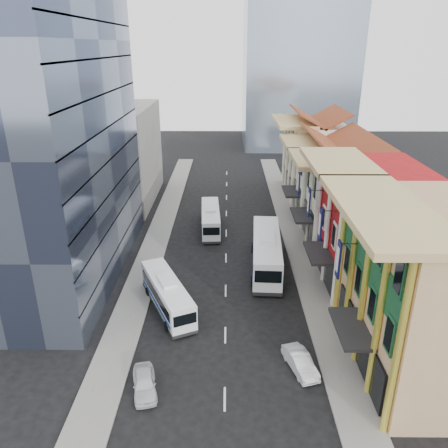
{
  "coord_description": "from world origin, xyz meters",
  "views": [
    {
      "loc": [
        0.14,
        -21.67,
        22.06
      ],
      "look_at": [
        -0.19,
        18.43,
        5.58
      ],
      "focal_mm": 35.0,
      "sensor_mm": 36.0,
      "label": 1
    }
  ],
  "objects_px": {
    "bus_right": "(266,251)",
    "sedan_right": "(300,362)",
    "bus_left_near": "(167,294)",
    "sedan_left": "(144,383)",
    "office_tower": "(43,127)",
    "bus_left_far": "(211,218)",
    "shophouse_tan": "(424,292)"
  },
  "relations": [
    {
      "from": "bus_left_near",
      "to": "sedan_right",
      "type": "distance_m",
      "value": 13.33
    },
    {
      "from": "office_tower",
      "to": "bus_right",
      "type": "distance_m",
      "value": 24.95
    },
    {
      "from": "office_tower",
      "to": "bus_right",
      "type": "xyz_separation_m",
      "value": [
        21.27,
        0.7,
        -13.02
      ]
    },
    {
      "from": "office_tower",
      "to": "bus_right",
      "type": "relative_size",
      "value": 2.43
    },
    {
      "from": "bus_left_near",
      "to": "bus_left_far",
      "type": "relative_size",
      "value": 0.99
    },
    {
      "from": "bus_left_near",
      "to": "bus_left_far",
      "type": "xyz_separation_m",
      "value": [
        3.2,
        18.25,
        0.02
      ]
    },
    {
      "from": "sedan_right",
      "to": "bus_right",
      "type": "bearing_deg",
      "value": 77.36
    },
    {
      "from": "bus_left_far",
      "to": "sedan_left",
      "type": "xyz_separation_m",
      "value": [
        -3.5,
        -28.37,
        -0.91
      ]
    },
    {
      "from": "sedan_left",
      "to": "bus_left_near",
      "type": "bearing_deg",
      "value": 74.91
    },
    {
      "from": "bus_left_far",
      "to": "sedan_left",
      "type": "bearing_deg",
      "value": -100.21
    },
    {
      "from": "office_tower",
      "to": "shophouse_tan",
      "type": "bearing_deg",
      "value": -24.3
    },
    {
      "from": "shophouse_tan",
      "to": "sedan_right",
      "type": "relative_size",
      "value": 3.57
    },
    {
      "from": "shophouse_tan",
      "to": "bus_right",
      "type": "relative_size",
      "value": 1.14
    },
    {
      "from": "office_tower",
      "to": "bus_left_far",
      "type": "distance_m",
      "value": 23.0
    },
    {
      "from": "sedan_right",
      "to": "office_tower",
      "type": "bearing_deg",
      "value": 129.14
    },
    {
      "from": "bus_right",
      "to": "sedan_right",
      "type": "bearing_deg",
      "value": -82.15
    },
    {
      "from": "office_tower",
      "to": "bus_right",
      "type": "bearing_deg",
      "value": 1.88
    },
    {
      "from": "bus_left_far",
      "to": "bus_right",
      "type": "distance_m",
      "value": 12.15
    },
    {
      "from": "office_tower",
      "to": "bus_left_far",
      "type": "height_order",
      "value": "office_tower"
    },
    {
      "from": "shophouse_tan",
      "to": "office_tower",
      "type": "relative_size",
      "value": 0.47
    },
    {
      "from": "office_tower",
      "to": "bus_left_near",
      "type": "xyz_separation_m",
      "value": [
        11.8,
        -7.14,
        -13.46
      ]
    },
    {
      "from": "shophouse_tan",
      "to": "office_tower",
      "type": "height_order",
      "value": "office_tower"
    },
    {
      "from": "shophouse_tan",
      "to": "bus_right",
      "type": "bearing_deg",
      "value": 123.5
    },
    {
      "from": "bus_left_near",
      "to": "sedan_left",
      "type": "bearing_deg",
      "value": -116.29
    },
    {
      "from": "office_tower",
      "to": "sedan_right",
      "type": "height_order",
      "value": "office_tower"
    },
    {
      "from": "office_tower",
      "to": "bus_left_near",
      "type": "distance_m",
      "value": 19.27
    },
    {
      "from": "bus_right",
      "to": "sedan_right",
      "type": "height_order",
      "value": "bus_right"
    },
    {
      "from": "sedan_left",
      "to": "sedan_right",
      "type": "relative_size",
      "value": 0.98
    },
    {
      "from": "shophouse_tan",
      "to": "office_tower",
      "type": "distance_m",
      "value": 35.19
    },
    {
      "from": "office_tower",
      "to": "sedan_left",
      "type": "bearing_deg",
      "value": -56.34
    },
    {
      "from": "bus_left_far",
      "to": "bus_right",
      "type": "bearing_deg",
      "value": -62.09
    },
    {
      "from": "sedan_left",
      "to": "sedan_right",
      "type": "height_order",
      "value": "sedan_left"
    }
  ]
}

